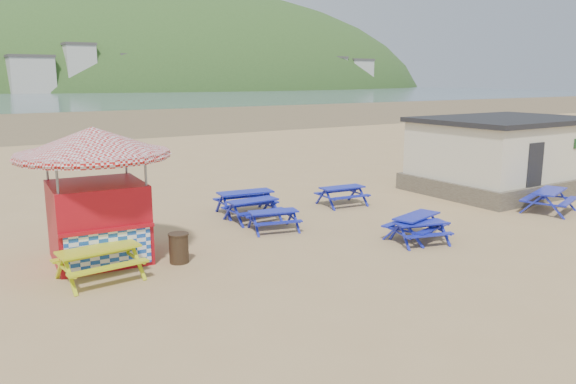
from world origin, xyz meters
TOP-DOWN VIEW (x-y plane):
  - ground at (0.00, 0.00)m, footprint 400.00×400.00m
  - wet_sand at (0.00, 55.00)m, footprint 400.00×400.00m
  - picnic_table_blue_a at (-1.40, 0.66)m, footprint 1.80×1.58m
  - picnic_table_blue_b at (-1.07, 3.13)m, footprint 2.14×1.81m
  - picnic_table_blue_c at (2.72, 2.36)m, footprint 1.85×1.55m
  - picnic_table_blue_d at (1.53, -2.87)m, footprint 1.81×1.60m
  - picnic_table_blue_e at (1.79, -2.47)m, footprint 2.06×1.83m
  - picnic_table_blue_f at (8.38, -2.60)m, footprint 2.33×2.10m
  - picnic_table_yellow at (-7.26, -0.85)m, footprint 2.03×1.69m
  - ice_cream_kiosk at (-6.84, 0.71)m, footprint 4.26×4.26m
  - litter_bin at (-5.16, -0.70)m, footprint 0.55×0.55m
  - amenity_block at (10.50, 1.00)m, footprint 7.40×5.40m
  - headland_town at (90.00, 229.68)m, footprint 264.00×144.00m
  - picnic_table_blue_g at (-1.33, 2.15)m, footprint 1.77×1.44m

SIDE VIEW (x-z plane):
  - headland_town at x=90.00m, z-range -63.91..44.09m
  - ground at x=0.00m, z-range 0.00..0.00m
  - wet_sand at x=0.00m, z-range 0.00..0.00m
  - picnic_table_blue_d at x=1.53m, z-range 0.00..0.64m
  - picnic_table_blue_a at x=-1.40m, z-range 0.00..0.65m
  - picnic_table_blue_c at x=2.72m, z-range 0.00..0.72m
  - picnic_table_blue_g at x=-1.33m, z-range 0.00..0.73m
  - picnic_table_blue_e at x=1.79m, z-range 0.00..0.73m
  - picnic_table_yellow at x=-7.26m, z-range 0.00..0.80m
  - picnic_table_blue_f at x=8.38m, z-range 0.00..0.81m
  - litter_bin at x=-5.16m, z-range 0.01..0.81m
  - picnic_table_blue_b at x=-1.07m, z-range 0.00..0.82m
  - amenity_block at x=10.50m, z-range -0.01..3.14m
  - ice_cream_kiosk at x=-6.84m, z-range 0.46..4.05m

